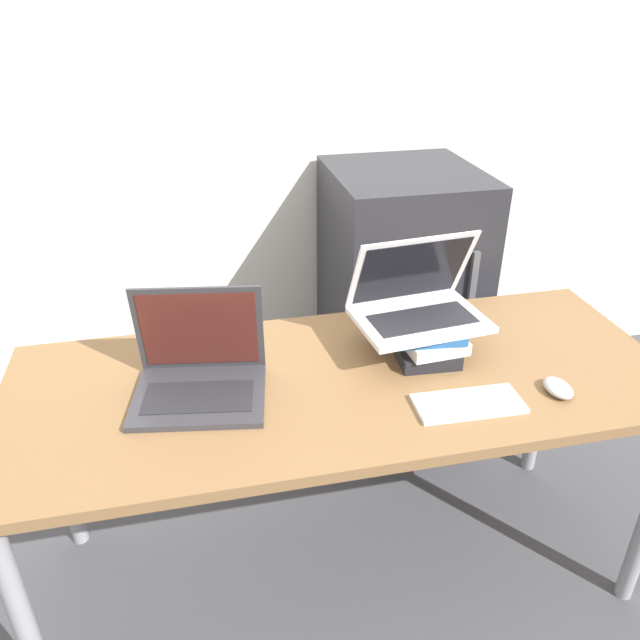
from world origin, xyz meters
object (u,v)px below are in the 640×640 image
(book_stack, at_px, (422,334))
(laptop_on_books, at_px, (417,303))
(wireless_keyboard, at_px, (468,403))
(mouse, at_px, (558,388))
(laptop_left, at_px, (200,373))
(mini_fridge, at_px, (398,300))

(book_stack, xyz_separation_m, laptop_on_books, (-0.02, 0.01, 0.10))
(wireless_keyboard, bearing_deg, mouse, 0.54)
(laptop_left, distance_m, laptop_on_books, 0.62)
(book_stack, xyz_separation_m, mouse, (0.26, -0.28, -0.03))
(laptop_on_books, bearing_deg, wireless_keyboard, -82.72)
(laptop_on_books, height_order, wireless_keyboard, laptop_on_books)
(mini_fridge, bearing_deg, book_stack, -104.55)
(laptop_left, height_order, laptop_on_books, laptop_on_books)
(laptop_left, bearing_deg, mouse, -13.07)
(laptop_left, xyz_separation_m, mouse, (0.89, -0.21, -0.04))
(laptop_left, relative_size, mini_fridge, 0.35)
(wireless_keyboard, bearing_deg, book_stack, 93.78)
(laptop_on_books, bearing_deg, book_stack, -30.82)
(mouse, xyz_separation_m, mini_fridge, (-0.09, 0.97, -0.22))
(wireless_keyboard, distance_m, mini_fridge, 1.00)
(laptop_left, height_order, wireless_keyboard, laptop_left)
(wireless_keyboard, relative_size, mouse, 2.81)
(book_stack, distance_m, mini_fridge, 0.75)
(book_stack, bearing_deg, laptop_on_books, 149.18)
(laptop_left, relative_size, laptop_on_books, 0.98)
(mouse, bearing_deg, mini_fridge, 95.10)
(laptop_left, height_order, mouse, laptop_left)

